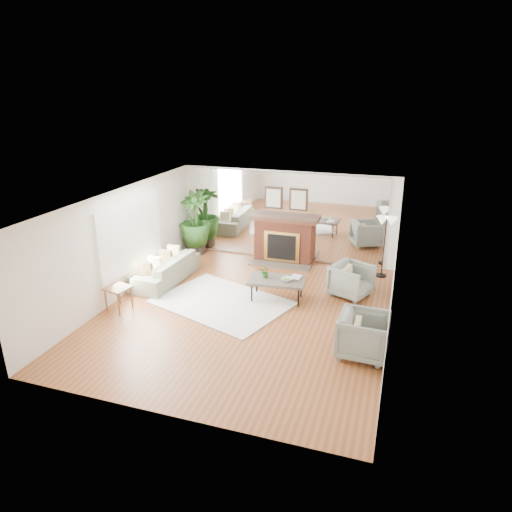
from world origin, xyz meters
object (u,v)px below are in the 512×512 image
(floor_lamp, at_px, (386,226))
(side_table, at_px, (118,291))
(armchair_back, at_px, (351,280))
(fireplace, at_px, (284,239))
(armchair_front, at_px, (364,335))
(sofa, at_px, (166,269))
(coffee_table, at_px, (277,281))
(potted_ficus, at_px, (195,221))

(floor_lamp, bearing_deg, side_table, -145.07)
(armchair_back, xyz_separation_m, floor_lamp, (0.62, 1.43, 0.97))
(fireplace, height_order, armchair_front, fireplace)
(fireplace, bearing_deg, sofa, -137.31)
(coffee_table, height_order, floor_lamp, floor_lamp)
(potted_ficus, bearing_deg, armchair_front, -37.77)
(fireplace, distance_m, sofa, 3.35)
(fireplace, height_order, sofa, fireplace)
(side_table, bearing_deg, floor_lamp, 34.93)
(armchair_front, bearing_deg, coffee_table, 52.83)
(armchair_back, distance_m, potted_ficus, 4.97)
(armchair_front, height_order, potted_ficus, potted_ficus)
(armchair_back, relative_size, potted_ficus, 0.46)
(coffee_table, xyz_separation_m, armchair_back, (1.59, 0.74, -0.08))
(sofa, xyz_separation_m, armchair_front, (5.05, -1.93, 0.09))
(side_table, bearing_deg, armchair_back, 26.01)
(coffee_table, relative_size, armchair_front, 1.50)
(side_table, xyz_separation_m, floor_lamp, (5.35, 3.74, 0.90))
(side_table, bearing_deg, coffee_table, 26.49)
(sofa, height_order, armchair_back, armchair_back)
(coffee_table, height_order, armchair_back, armchair_back)
(floor_lamp, bearing_deg, sofa, -158.88)
(coffee_table, distance_m, armchair_back, 1.76)
(coffee_table, distance_m, potted_ficus, 3.88)
(fireplace, height_order, side_table, fireplace)
(armchair_front, height_order, side_table, armchair_front)
(armchair_back, bearing_deg, sofa, 119.86)
(armchair_front, distance_m, floor_lamp, 4.03)
(fireplace, distance_m, potted_ficus, 2.63)
(fireplace, bearing_deg, armchair_back, -39.18)
(fireplace, distance_m, coffee_table, 2.50)
(armchair_front, bearing_deg, potted_ficus, 54.73)
(sofa, bearing_deg, armchair_back, 99.93)
(armchair_front, relative_size, potted_ficus, 0.48)
(fireplace, relative_size, armchair_front, 2.29)
(armchair_back, bearing_deg, armchair_front, -145.49)
(fireplace, xyz_separation_m, armchair_back, (2.08, -1.70, -0.27))
(sofa, bearing_deg, potted_ficus, -173.07)
(armchair_back, height_order, side_table, armchair_back)
(fireplace, distance_m, armchair_front, 4.94)
(coffee_table, height_order, side_table, side_table)
(sofa, relative_size, armchair_back, 2.54)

